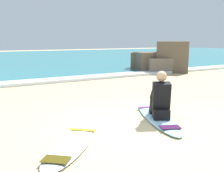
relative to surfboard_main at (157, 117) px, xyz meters
name	(u,v)px	position (x,y,z in m)	size (l,w,h in m)	color
ground_plane	(137,128)	(-0.73, -0.26, -0.04)	(80.00, 80.00, 0.00)	#CCB584
breaking_foam	(36,82)	(-0.73, 6.06, 0.02)	(80.00, 0.90, 0.11)	white
surfboard_main	(157,117)	(0.00, 0.00, 0.00)	(1.50, 2.51, 0.08)	#9ED1E5
surfer_seated	(160,100)	(-0.04, -0.14, 0.40)	(0.65, 0.77, 0.95)	black
surfboard_spare_near	(72,144)	(-2.13, -0.47, 0.00)	(1.76, 1.87, 0.08)	silver
rock_outcrop_distant	(162,60)	(6.06, 6.59, 0.53)	(2.91, 3.37, 1.54)	#756656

